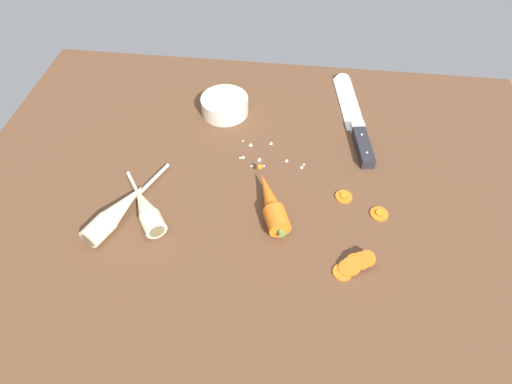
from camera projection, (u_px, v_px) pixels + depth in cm
name	position (u px, v px, depth cm)	size (l,w,h in cm)	color
ground_plane	(257.00, 196.00, 87.73)	(120.00, 90.00, 4.00)	brown
chefs_knife	(352.00, 112.00, 100.86)	(8.97, 34.79, 4.18)	silver
whole_carrot	(271.00, 203.00, 81.19)	(8.84, 17.11, 4.20)	orange
parsnip_front	(146.00, 210.00, 80.30)	(12.05, 15.51, 4.00)	beige
parsnip_mid_left	(116.00, 212.00, 79.91)	(11.20, 21.62, 4.00)	beige
carrot_slice_stack	(353.00, 265.00, 73.80)	(7.31, 5.56, 3.01)	orange
carrot_slice_stray_near	(344.00, 198.00, 84.34)	(3.34, 3.34, 0.70)	orange
carrot_slice_stray_mid	(379.00, 213.00, 81.82)	(3.45, 3.45, 0.70)	orange
prep_bowl	(225.00, 105.00, 100.33)	(11.00, 11.00, 4.00)	beige
mince_crumbs	(265.00, 156.00, 91.85)	(14.25, 8.08, 0.86)	silver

